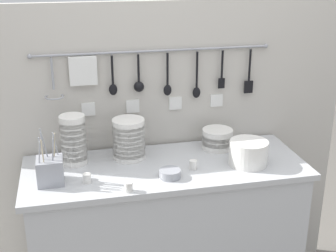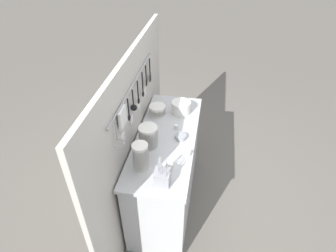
{
  "view_description": "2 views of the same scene",
  "coord_description": "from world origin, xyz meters",
  "px_view_note": "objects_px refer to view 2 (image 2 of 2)",
  "views": [
    {
      "loc": [
        -0.46,
        -2.09,
        1.91
      ],
      "look_at": [
        0.02,
        0.02,
        1.11
      ],
      "focal_mm": 50.0,
      "sensor_mm": 36.0,
      "label": 1
    },
    {
      "loc": [
        -1.99,
        -0.37,
        2.57
      ],
      "look_at": [
        -0.06,
        -0.03,
        1.07
      ],
      "focal_mm": 30.0,
      "sensor_mm": 36.0,
      "label": 2
    }
  ],
  "objects_px": {
    "bowl_stack_tall_left": "(157,110)",
    "cup_beside_plates": "(189,153)",
    "cutlery_caddy": "(162,177)",
    "cup_mid_row": "(161,105)",
    "cup_back_left": "(171,166)",
    "bowl_stack_wide_centre": "(148,137)",
    "plate_stack": "(181,107)",
    "cup_edge_far": "(176,127)",
    "bowl_stack_back_corner": "(141,157)",
    "steel_mixing_bowl": "(181,137)"
  },
  "relations": [
    {
      "from": "bowl_stack_tall_left",
      "to": "cup_edge_far",
      "type": "bearing_deg",
      "value": -131.54
    },
    {
      "from": "bowl_stack_wide_centre",
      "to": "cup_back_left",
      "type": "relative_size",
      "value": 4.62
    },
    {
      "from": "plate_stack",
      "to": "steel_mixing_bowl",
      "type": "xyz_separation_m",
      "value": [
        -0.42,
        -0.06,
        -0.04
      ]
    },
    {
      "from": "cup_back_left",
      "to": "cup_edge_far",
      "type": "bearing_deg",
      "value": 3.71
    },
    {
      "from": "bowl_stack_wide_centre",
      "to": "cup_mid_row",
      "type": "relative_size",
      "value": 4.62
    },
    {
      "from": "bowl_stack_wide_centre",
      "to": "cutlery_caddy",
      "type": "height_order",
      "value": "cutlery_caddy"
    },
    {
      "from": "bowl_stack_back_corner",
      "to": "steel_mixing_bowl",
      "type": "relative_size",
      "value": 2.45
    },
    {
      "from": "steel_mixing_bowl",
      "to": "cutlery_caddy",
      "type": "height_order",
      "value": "cutlery_caddy"
    },
    {
      "from": "cup_mid_row",
      "to": "cup_back_left",
      "type": "height_order",
      "value": "same"
    },
    {
      "from": "cup_beside_plates",
      "to": "steel_mixing_bowl",
      "type": "bearing_deg",
      "value": 24.31
    },
    {
      "from": "plate_stack",
      "to": "cup_back_left",
      "type": "relative_size",
      "value": 4.24
    },
    {
      "from": "cup_mid_row",
      "to": "cup_beside_plates",
      "type": "relative_size",
      "value": 1.0
    },
    {
      "from": "cup_edge_far",
      "to": "cup_beside_plates",
      "type": "distance_m",
      "value": 0.38
    },
    {
      "from": "bowl_stack_tall_left",
      "to": "steel_mixing_bowl",
      "type": "height_order",
      "value": "bowl_stack_tall_left"
    },
    {
      "from": "steel_mixing_bowl",
      "to": "cutlery_caddy",
      "type": "xyz_separation_m",
      "value": [
        -0.55,
        0.07,
        0.04
      ]
    },
    {
      "from": "bowl_stack_wide_centre",
      "to": "bowl_stack_tall_left",
      "type": "bearing_deg",
      "value": 2.52
    },
    {
      "from": "bowl_stack_back_corner",
      "to": "cup_edge_far",
      "type": "bearing_deg",
      "value": -19.27
    },
    {
      "from": "bowl_stack_wide_centre",
      "to": "cutlery_caddy",
      "type": "distance_m",
      "value": 0.45
    },
    {
      "from": "cutlery_caddy",
      "to": "cup_mid_row",
      "type": "distance_m",
      "value": 1.07
    },
    {
      "from": "cutlery_caddy",
      "to": "cup_mid_row",
      "type": "bearing_deg",
      "value": 11.63
    },
    {
      "from": "bowl_stack_wide_centre",
      "to": "plate_stack",
      "type": "xyz_separation_m",
      "value": [
        0.57,
        -0.21,
        -0.04
      ]
    },
    {
      "from": "plate_stack",
      "to": "cup_back_left",
      "type": "height_order",
      "value": "plate_stack"
    },
    {
      "from": "steel_mixing_bowl",
      "to": "cup_edge_far",
      "type": "distance_m",
      "value": 0.15
    },
    {
      "from": "steel_mixing_bowl",
      "to": "cutlery_caddy",
      "type": "bearing_deg",
      "value": 172.98
    },
    {
      "from": "steel_mixing_bowl",
      "to": "cup_mid_row",
      "type": "height_order",
      "value": "cup_mid_row"
    },
    {
      "from": "cup_mid_row",
      "to": "bowl_stack_wide_centre",
      "type": "bearing_deg",
      "value": -178.56
    },
    {
      "from": "bowl_stack_wide_centre",
      "to": "cup_back_left",
      "type": "xyz_separation_m",
      "value": [
        -0.23,
        -0.24,
        -0.08
      ]
    },
    {
      "from": "cup_beside_plates",
      "to": "bowl_stack_wide_centre",
      "type": "bearing_deg",
      "value": 81.15
    },
    {
      "from": "bowl_stack_back_corner",
      "to": "cup_edge_far",
      "type": "height_order",
      "value": "bowl_stack_back_corner"
    },
    {
      "from": "bowl_stack_wide_centre",
      "to": "cup_edge_far",
      "type": "bearing_deg",
      "value": -35.16
    },
    {
      "from": "bowl_stack_tall_left",
      "to": "bowl_stack_back_corner",
      "type": "bearing_deg",
      "value": -178.06
    },
    {
      "from": "bowl_stack_back_corner",
      "to": "cup_mid_row",
      "type": "distance_m",
      "value": 0.94
    },
    {
      "from": "steel_mixing_bowl",
      "to": "bowl_stack_tall_left",
      "type": "bearing_deg",
      "value": 41.03
    },
    {
      "from": "plate_stack",
      "to": "steel_mixing_bowl",
      "type": "bearing_deg",
      "value": -172.15
    },
    {
      "from": "bowl_stack_tall_left",
      "to": "cup_beside_plates",
      "type": "bearing_deg",
      "value": -144.76
    },
    {
      "from": "steel_mixing_bowl",
      "to": "cup_back_left",
      "type": "xyz_separation_m",
      "value": [
        -0.39,
        0.03,
        0.0
      ]
    },
    {
      "from": "cutlery_caddy",
      "to": "cup_edge_far",
      "type": "height_order",
      "value": "cutlery_caddy"
    },
    {
      "from": "cup_beside_plates",
      "to": "cup_edge_far",
      "type": "bearing_deg",
      "value": 24.83
    },
    {
      "from": "cup_back_left",
      "to": "bowl_stack_back_corner",
      "type": "bearing_deg",
      "value": 101.36
    },
    {
      "from": "bowl_stack_tall_left",
      "to": "plate_stack",
      "type": "height_order",
      "value": "plate_stack"
    },
    {
      "from": "plate_stack",
      "to": "cup_mid_row",
      "type": "height_order",
      "value": "plate_stack"
    },
    {
      "from": "cup_beside_plates",
      "to": "cup_mid_row",
      "type": "bearing_deg",
      "value": 28.27
    },
    {
      "from": "bowl_stack_back_corner",
      "to": "bowl_stack_tall_left",
      "type": "height_order",
      "value": "bowl_stack_back_corner"
    },
    {
      "from": "cutlery_caddy",
      "to": "cup_back_left",
      "type": "xyz_separation_m",
      "value": [
        0.16,
        -0.04,
        -0.04
      ]
    },
    {
      "from": "bowl_stack_tall_left",
      "to": "cup_mid_row",
      "type": "distance_m",
      "value": 0.16
    },
    {
      "from": "bowl_stack_back_corner",
      "to": "bowl_stack_tall_left",
      "type": "relative_size",
      "value": 1.55
    },
    {
      "from": "bowl_stack_tall_left",
      "to": "cup_beside_plates",
      "type": "relative_size",
      "value": 3.59
    },
    {
      "from": "cutlery_caddy",
      "to": "cup_edge_far",
      "type": "bearing_deg",
      "value": -0.38
    },
    {
      "from": "plate_stack",
      "to": "cup_beside_plates",
      "type": "height_order",
      "value": "plate_stack"
    },
    {
      "from": "bowl_stack_tall_left",
      "to": "cup_back_left",
      "type": "relative_size",
      "value": 3.59
    }
  ]
}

